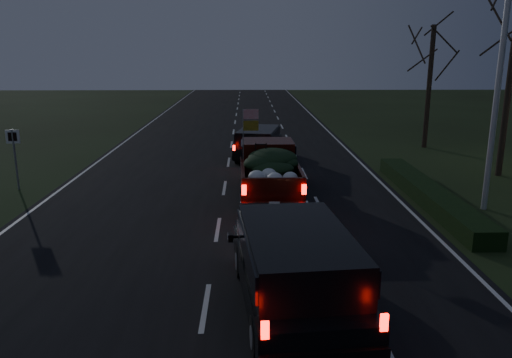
# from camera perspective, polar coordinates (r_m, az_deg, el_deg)

# --- Properties ---
(ground) EXTENTS (120.00, 120.00, 0.00)m
(ground) POSITION_cam_1_polar(r_m,az_deg,el_deg) (16.06, -4.39, -5.81)
(ground) COLOR black
(ground) RESTS_ON ground
(road_asphalt) EXTENTS (14.00, 120.00, 0.02)m
(road_asphalt) POSITION_cam_1_polar(r_m,az_deg,el_deg) (16.05, -4.39, -5.77)
(road_asphalt) COLOR black
(road_asphalt) RESTS_ON ground
(hedge_row) EXTENTS (1.00, 10.00, 0.60)m
(hedge_row) POSITION_cam_1_polar(r_m,az_deg,el_deg) (20.00, 19.04, -1.59)
(hedge_row) COLOR black
(hedge_row) RESTS_ON ground
(light_pole) EXTENTS (0.50, 0.90, 9.16)m
(light_pole) POSITION_cam_1_polar(r_m,az_deg,el_deg) (19.07, 26.29, 12.80)
(light_pole) COLOR silver
(light_pole) RESTS_ON ground
(route_sign) EXTENTS (0.55, 0.08, 2.50)m
(route_sign) POSITION_cam_1_polar(r_m,az_deg,el_deg) (22.49, -25.90, 3.01)
(route_sign) COLOR gray
(route_sign) RESTS_ON ground
(bare_tree_far) EXTENTS (3.60, 3.60, 7.00)m
(bare_tree_far) POSITION_cam_1_polar(r_m,az_deg,el_deg) (30.91, 19.43, 13.02)
(bare_tree_far) COLOR black
(bare_tree_far) RESTS_ON ground
(pickup_truck) EXTENTS (2.30, 5.82, 3.04)m
(pickup_truck) POSITION_cam_1_polar(r_m,az_deg,el_deg) (19.54, 1.50, 1.38)
(pickup_truck) COLOR #360D07
(pickup_truck) RESTS_ON ground
(lead_suv) EXTENTS (2.74, 4.86, 1.32)m
(lead_suv) POSITION_cam_1_polar(r_m,az_deg,el_deg) (26.35, 0.30, 4.46)
(lead_suv) COLOR black
(lead_suv) RESTS_ON ground
(rear_suv) EXTENTS (2.86, 5.57, 1.55)m
(rear_suv) POSITION_cam_1_polar(r_m,az_deg,el_deg) (10.82, 4.56, -9.41)
(rear_suv) COLOR black
(rear_suv) RESTS_ON ground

